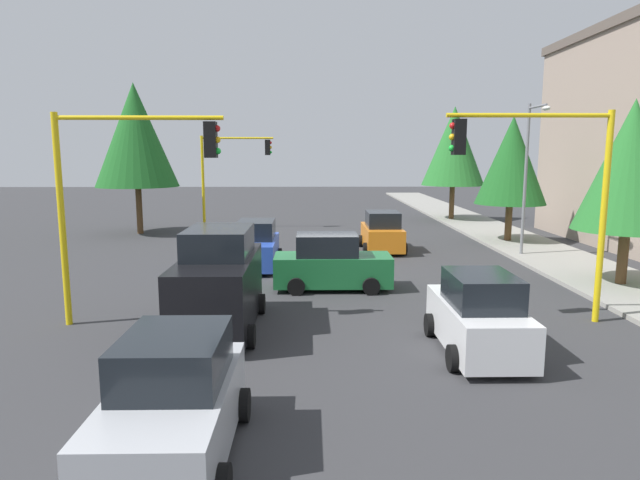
{
  "coord_description": "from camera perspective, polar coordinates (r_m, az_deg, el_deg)",
  "views": [
    {
      "loc": [
        20.98,
        -0.68,
        4.75
      ],
      "look_at": [
        -1.56,
        -0.28,
        1.2
      ],
      "focal_mm": 30.65,
      "sensor_mm": 36.0,
      "label": 1
    }
  ],
  "objects": [
    {
      "name": "traffic_signal_far_right",
      "position": [
        35.35,
        -9.33,
        7.88
      ],
      "size": [
        0.36,
        4.59,
        5.91
      ],
      "color": "yellow",
      "rests_on": "ground"
    },
    {
      "name": "car_white",
      "position": [
        13.75,
        16.2,
        -7.69
      ],
      "size": [
        3.83,
        1.97,
        1.98
      ],
      "color": "white",
      "rests_on": "ground"
    },
    {
      "name": "delivery_van_black",
      "position": [
        15.11,
        -10.51,
        -4.47
      ],
      "size": [
        4.8,
        2.22,
        2.77
      ],
      "color": "black",
      "rests_on": "ground"
    },
    {
      "name": "tree_roadside_near",
      "position": [
        22.04,
        29.69,
        6.75
      ],
      "size": [
        3.65,
        3.65,
        6.65
      ],
      "color": "brown",
      "rests_on": "ground"
    },
    {
      "name": "traffic_signal_near_left",
      "position": [
        16.31,
        22.29,
        6.31
      ],
      "size": [
        0.36,
        4.59,
        5.94
      ],
      "color": "yellow",
      "rests_on": "ground"
    },
    {
      "name": "tree_roadside_mid",
      "position": [
        30.89,
        19.39,
        7.82
      ],
      "size": [
        3.71,
        3.71,
        6.75
      ],
      "color": "brown",
      "rests_on": "ground"
    },
    {
      "name": "tree_roadside_far",
      "position": [
        40.3,
        13.8,
        9.48
      ],
      "size": [
        4.42,
        4.42,
        8.08
      ],
      "color": "brown",
      "rests_on": "ground"
    },
    {
      "name": "car_silver",
      "position": [
        9.19,
        -15.04,
        -16.15
      ],
      "size": [
        3.9,
        2.09,
        1.98
      ],
      "color": "#B2B5BA",
      "rests_on": "ground"
    },
    {
      "name": "traffic_signal_near_right",
      "position": [
        15.82,
        -19.74,
        6.21
      ],
      "size": [
        0.36,
        4.59,
        5.86
      ],
      "color": "yellow",
      "rests_on": "ground"
    },
    {
      "name": "sidewalk_kerb",
      "position": [
        28.67,
        21.94,
        -1.09
      ],
      "size": [
        80.0,
        4.0,
        0.15
      ],
      "primitive_type": "cube",
      "color": "gray",
      "rests_on": "ground"
    },
    {
      "name": "car_blue",
      "position": [
        23.22,
        -6.7,
        -0.66
      ],
      "size": [
        4.17,
        2.04,
        1.98
      ],
      "color": "blue",
      "rests_on": "ground"
    },
    {
      "name": "ground_plane",
      "position": [
        21.52,
        0.81,
        -3.8
      ],
      "size": [
        120.0,
        120.0,
        0.0
      ],
      "primitive_type": "plane",
      "color": "#353538"
    },
    {
      "name": "lane_arrow_near",
      "position": [
        10.84,
        -13.91,
        -17.27
      ],
      "size": [
        2.4,
        1.1,
        1.1
      ],
      "color": "silver",
      "rests_on": "ground"
    },
    {
      "name": "car_green",
      "position": [
        19.38,
        1.18,
        -2.52
      ],
      "size": [
        2.05,
        4.12,
        1.98
      ],
      "color": "#1E7238",
      "rests_on": "ground"
    },
    {
      "name": "tree_opposite_side",
      "position": [
        34.58,
        -18.71,
        10.31
      ],
      "size": [
        4.85,
        4.85,
        8.9
      ],
      "color": "brown",
      "rests_on": "ground"
    },
    {
      "name": "street_lamp_curbside",
      "position": [
        26.51,
        21.04,
        7.49
      ],
      "size": [
        2.15,
        0.28,
        7.0
      ],
      "color": "slate",
      "rests_on": "ground"
    },
    {
      "name": "car_orange",
      "position": [
        27.18,
        6.49,
        0.74
      ],
      "size": [
        3.87,
        2.07,
        1.98
      ],
      "color": "orange",
      "rests_on": "ground"
    }
  ]
}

